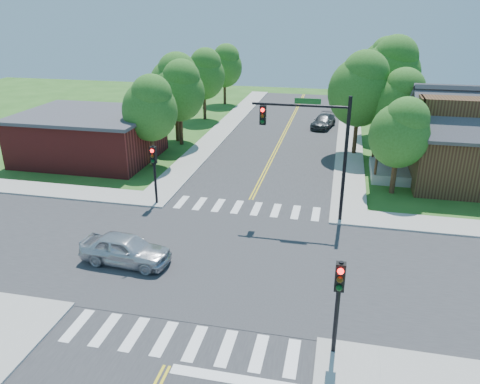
% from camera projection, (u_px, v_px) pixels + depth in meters
% --- Properties ---
extents(ground, '(100.00, 100.00, 0.00)m').
position_uv_depth(ground, '(221.00, 259.00, 23.01)').
color(ground, '#27571B').
rests_on(ground, ground).
extents(road_ns, '(10.00, 90.00, 0.04)m').
position_uv_depth(road_ns, '(221.00, 259.00, 23.00)').
color(road_ns, '#2D2D30').
rests_on(road_ns, ground).
extents(road_ew, '(90.00, 10.00, 0.04)m').
position_uv_depth(road_ew, '(221.00, 258.00, 23.00)').
color(road_ew, '#2D2D30').
rests_on(road_ew, ground).
extents(intersection_patch, '(10.20, 10.20, 0.06)m').
position_uv_depth(intersection_patch, '(221.00, 259.00, 23.01)').
color(intersection_patch, '#2D2D30').
rests_on(intersection_patch, ground).
extents(sidewalk_nw, '(40.00, 40.00, 0.14)m').
position_uv_depth(sidewalk_nw, '(90.00, 147.00, 40.43)').
color(sidewalk_nw, '#9E9B93').
rests_on(sidewalk_nw, ground).
extents(crosswalk_north, '(8.85, 2.00, 0.01)m').
position_uv_depth(crosswalk_north, '(247.00, 208.00, 28.59)').
color(crosswalk_north, white).
rests_on(crosswalk_north, ground).
extents(crosswalk_south, '(8.85, 2.00, 0.01)m').
position_uv_depth(crosswalk_south, '(180.00, 341.00, 17.38)').
color(crosswalk_south, white).
rests_on(crosswalk_south, ground).
extents(centerline, '(0.30, 90.00, 0.01)m').
position_uv_depth(centerline, '(221.00, 258.00, 22.99)').
color(centerline, yellow).
rests_on(centerline, ground).
extents(stop_bar, '(4.60, 0.45, 0.09)m').
position_uv_depth(stop_bar, '(237.00, 380.00, 15.64)').
color(stop_bar, white).
rests_on(stop_bar, ground).
extents(signal_mast_ne, '(5.30, 0.42, 7.20)m').
position_uv_depth(signal_mast_ne, '(315.00, 138.00, 25.45)').
color(signal_mast_ne, black).
rests_on(signal_mast_ne, ground).
extents(signal_pole_se, '(0.34, 0.42, 3.80)m').
position_uv_depth(signal_pole_se, '(339.00, 291.00, 15.80)').
color(signal_pole_se, black).
rests_on(signal_pole_se, ground).
extents(signal_pole_nw, '(0.34, 0.42, 3.80)m').
position_uv_depth(signal_pole_nw, '(154.00, 164.00, 28.16)').
color(signal_pole_nw, black).
rests_on(signal_pole_nw, ground).
extents(building_nw, '(10.40, 8.40, 3.73)m').
position_uv_depth(building_nw, '(89.00, 136.00, 37.05)').
color(building_nw, maroon).
rests_on(building_nw, ground).
extents(tree_e_a, '(3.77, 3.58, 6.41)m').
position_uv_depth(tree_e_a, '(401.00, 131.00, 29.32)').
color(tree_e_a, '#382314').
rests_on(tree_e_a, ground).
extents(tree_e_b, '(4.26, 4.05, 7.25)m').
position_uv_depth(tree_e_b, '(399.00, 100.00, 35.77)').
color(tree_e_b, '#382314').
rests_on(tree_e_b, ground).
extents(tree_e_c, '(5.38, 5.11, 9.14)m').
position_uv_depth(tree_e_c, '(392.00, 71.00, 41.97)').
color(tree_e_c, '#382314').
rests_on(tree_e_c, ground).
extents(tree_e_d, '(4.93, 4.69, 8.39)m').
position_uv_depth(tree_e_d, '(384.00, 63.00, 50.87)').
color(tree_e_d, '#382314').
rests_on(tree_e_d, ground).
extents(tree_w_a, '(4.11, 3.91, 6.99)m').
position_uv_depth(tree_w_a, '(150.00, 107.00, 34.36)').
color(tree_w_a, '#382314').
rests_on(tree_w_a, ground).
extents(tree_w_b, '(4.62, 4.39, 7.86)m').
position_uv_depth(tree_w_b, '(176.00, 84.00, 40.55)').
color(tree_w_b, '#382314').
rests_on(tree_w_b, ground).
extents(tree_w_c, '(4.39, 4.17, 7.46)m').
position_uv_depth(tree_w_c, '(204.00, 73.00, 48.49)').
color(tree_w_c, '#382314').
rests_on(tree_w_c, ground).
extents(tree_w_d, '(4.24, 4.03, 7.21)m').
position_uv_depth(tree_w_d, '(225.00, 65.00, 55.98)').
color(tree_w_d, '#382314').
rests_on(tree_w_d, ground).
extents(tree_house, '(4.95, 4.71, 8.42)m').
position_uv_depth(tree_house, '(361.00, 87.00, 36.58)').
color(tree_house, '#382314').
rests_on(tree_house, ground).
extents(tree_bldg, '(4.36, 4.14, 7.41)m').
position_uv_depth(tree_bldg, '(180.00, 89.00, 39.61)').
color(tree_bldg, '#382314').
rests_on(tree_bldg, ground).
extents(car_silver, '(2.37, 4.63, 1.49)m').
position_uv_depth(car_silver, '(125.00, 250.00, 22.34)').
color(car_silver, silver).
rests_on(car_silver, ground).
extents(car_dgrey, '(3.51, 5.03, 1.25)m').
position_uv_depth(car_dgrey, '(323.00, 122.00, 46.64)').
color(car_dgrey, '#313436').
rests_on(car_dgrey, ground).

